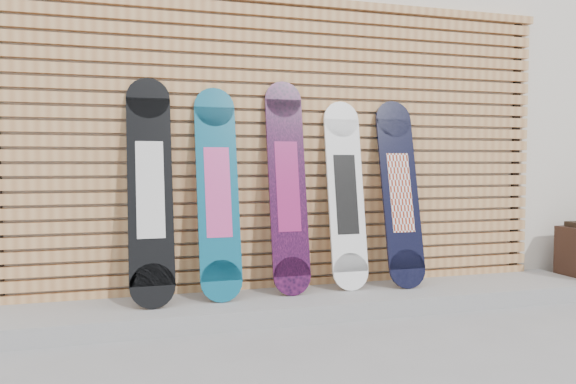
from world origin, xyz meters
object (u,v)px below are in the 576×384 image
at_px(snowboard_3, 346,194).
at_px(snowboard_4, 400,193).
at_px(snowboard_0, 150,189).
at_px(snowboard_2, 287,186).
at_px(snowboard_1, 218,192).

height_order(snowboard_3, snowboard_4, snowboard_4).
height_order(snowboard_0, snowboard_2, snowboard_2).
xyz_separation_m(snowboard_1, snowboard_4, (1.40, 0.01, -0.03)).
bearing_deg(snowboard_4, snowboard_2, 178.95).
xyz_separation_m(snowboard_0, snowboard_2, (0.97, 0.05, 0.01)).
xyz_separation_m(snowboard_2, snowboard_3, (0.46, 0.01, -0.07)).
bearing_deg(snowboard_1, snowboard_2, 2.68).
xyz_separation_m(snowboard_3, snowboard_4, (0.43, -0.03, 0.01)).
height_order(snowboard_0, snowboard_3, snowboard_0).
xyz_separation_m(snowboard_1, snowboard_2, (0.51, 0.02, 0.03)).
bearing_deg(snowboard_2, snowboard_0, -177.20).
bearing_deg(snowboard_3, snowboard_1, -177.72).
bearing_deg(snowboard_4, snowboard_1, -179.69).
distance_m(snowboard_1, snowboard_4, 1.40).
xyz_separation_m(snowboard_0, snowboard_3, (1.43, 0.06, -0.06)).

